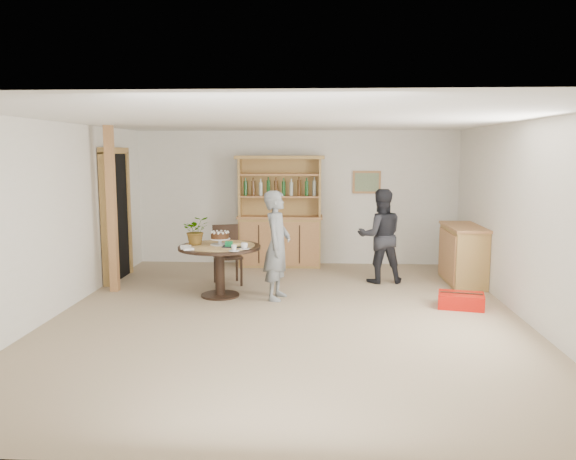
{
  "coord_description": "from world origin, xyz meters",
  "views": [
    {
      "loc": [
        0.37,
        -7.03,
        2.12
      ],
      "look_at": [
        -0.02,
        0.56,
        1.05
      ],
      "focal_mm": 35.0,
      "sensor_mm": 36.0,
      "label": 1
    }
  ],
  "objects_px": {
    "adult_person": "(380,236)",
    "teen_boy": "(277,245)",
    "dining_chair": "(227,251)",
    "hutch": "(280,229)",
    "sideboard": "(463,254)",
    "dining_table": "(220,256)",
    "red_suitcase": "(461,300)"
  },
  "relations": [
    {
      "from": "adult_person",
      "to": "teen_boy",
      "type": "bearing_deg",
      "value": 28.62
    },
    {
      "from": "dining_chair",
      "to": "adult_person",
      "type": "xyz_separation_m",
      "value": [
        2.47,
        0.2,
        0.23
      ]
    },
    {
      "from": "teen_boy",
      "to": "adult_person",
      "type": "xyz_separation_m",
      "value": [
        1.6,
        1.13,
        -0.02
      ]
    },
    {
      "from": "teen_boy",
      "to": "adult_person",
      "type": "bearing_deg",
      "value": -43.97
    },
    {
      "from": "hutch",
      "to": "dining_chair",
      "type": "height_order",
      "value": "hutch"
    },
    {
      "from": "sideboard",
      "to": "dining_table",
      "type": "bearing_deg",
      "value": -164.76
    },
    {
      "from": "teen_boy",
      "to": "red_suitcase",
      "type": "height_order",
      "value": "teen_boy"
    },
    {
      "from": "sideboard",
      "to": "teen_boy",
      "type": "relative_size",
      "value": 0.8
    },
    {
      "from": "sideboard",
      "to": "adult_person",
      "type": "relative_size",
      "value": 0.83
    },
    {
      "from": "dining_chair",
      "to": "red_suitcase",
      "type": "xyz_separation_m",
      "value": [
        3.42,
        -1.27,
        -0.43
      ]
    },
    {
      "from": "sideboard",
      "to": "red_suitcase",
      "type": "bearing_deg",
      "value": -104.77
    },
    {
      "from": "dining_chair",
      "to": "red_suitcase",
      "type": "relative_size",
      "value": 1.4
    },
    {
      "from": "dining_table",
      "to": "red_suitcase",
      "type": "distance_m",
      "value": 3.46
    },
    {
      "from": "hutch",
      "to": "sideboard",
      "type": "xyz_separation_m",
      "value": [
        3.04,
        -1.24,
        -0.22
      ]
    },
    {
      "from": "hutch",
      "to": "dining_table",
      "type": "bearing_deg",
      "value": -108.02
    },
    {
      "from": "dining_table",
      "to": "adult_person",
      "type": "height_order",
      "value": "adult_person"
    },
    {
      "from": "adult_person",
      "to": "red_suitcase",
      "type": "distance_m",
      "value": 1.87
    },
    {
      "from": "teen_boy",
      "to": "adult_person",
      "type": "height_order",
      "value": "teen_boy"
    },
    {
      "from": "adult_person",
      "to": "dining_table",
      "type": "bearing_deg",
      "value": 16.16
    },
    {
      "from": "dining_chair",
      "to": "teen_boy",
      "type": "relative_size",
      "value": 0.6
    },
    {
      "from": "dining_chair",
      "to": "teen_boy",
      "type": "xyz_separation_m",
      "value": [
        0.88,
        -0.92,
        0.25
      ]
    },
    {
      "from": "hutch",
      "to": "dining_chair",
      "type": "distance_m",
      "value": 1.64
    },
    {
      "from": "hutch",
      "to": "adult_person",
      "type": "distance_m",
      "value": 2.11
    },
    {
      "from": "dining_table",
      "to": "adult_person",
      "type": "bearing_deg",
      "value": 22.83
    },
    {
      "from": "dining_table",
      "to": "sideboard",
      "type": "bearing_deg",
      "value": 15.24
    },
    {
      "from": "adult_person",
      "to": "red_suitcase",
      "type": "relative_size",
      "value": 2.26
    },
    {
      "from": "teen_boy",
      "to": "red_suitcase",
      "type": "distance_m",
      "value": 2.65
    },
    {
      "from": "dining_chair",
      "to": "dining_table",
      "type": "bearing_deg",
      "value": -107.71
    },
    {
      "from": "dining_table",
      "to": "dining_chair",
      "type": "xyz_separation_m",
      "value": [
        -0.03,
        0.82,
        -0.07
      ]
    },
    {
      "from": "hutch",
      "to": "dining_table",
      "type": "relative_size",
      "value": 1.7
    },
    {
      "from": "dining_table",
      "to": "red_suitcase",
      "type": "relative_size",
      "value": 1.78
    },
    {
      "from": "dining_table",
      "to": "adult_person",
      "type": "relative_size",
      "value": 0.79
    }
  ]
}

